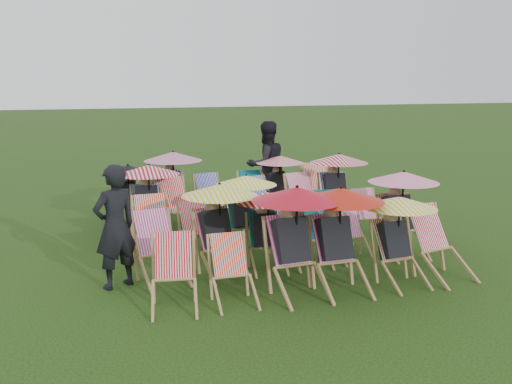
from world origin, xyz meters
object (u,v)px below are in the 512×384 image
object	(u,v)px
deckchair_5	(441,244)
person_rear	(266,165)
deckchair_29	(318,188)
deckchair_0	(174,274)
person_left	(115,227)

from	to	relation	value
deckchair_5	person_rear	world-z (taller)	person_rear
deckchair_5	person_rear	bearing A→B (deg)	89.50
person_rear	deckchair_29	bearing A→B (deg)	141.56
deckchair_0	person_left	xyz separation A→B (m)	(-0.63, 0.99, 0.42)
deckchair_0	person_left	size ratio (longest dim) A/B	0.53
person_left	deckchair_5	bearing A→B (deg)	140.75
deckchair_29	person_left	bearing A→B (deg)	-132.76
deckchair_5	deckchair_29	world-z (taller)	deckchair_5
deckchair_29	person_left	world-z (taller)	person_left
deckchair_29	person_left	size ratio (longest dim) A/B	0.59
deckchair_0	person_left	world-z (taller)	person_left
person_left	person_rear	world-z (taller)	person_rear
deckchair_0	deckchair_29	xyz separation A→B (m)	(3.94, 4.54, 0.05)
deckchair_5	person_left	world-z (taller)	person_left
person_left	deckchair_29	bearing A→B (deg)	-168.71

